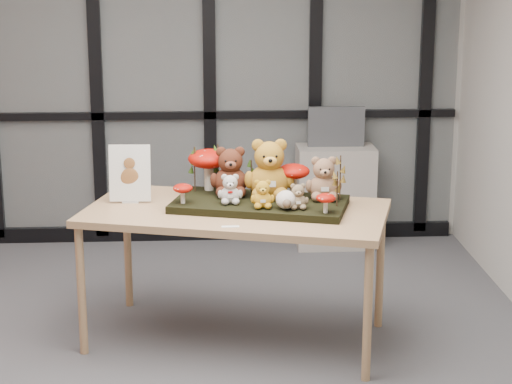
{
  "coord_description": "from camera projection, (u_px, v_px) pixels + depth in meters",
  "views": [
    {
      "loc": [
        0.42,
        -4.93,
        2.34
      ],
      "look_at": [
        0.71,
        0.36,
        0.95
      ],
      "focal_mm": 65.0,
      "sensor_mm": 36.0,
      "label": 1
    }
  ],
  "objects": [
    {
      "name": "floor",
      "position": [
        137.0,
        369.0,
        5.33
      ],
      "size": [
        5.0,
        5.0,
        0.0
      ],
      "primitive_type": "plane",
      "color": "#58585D",
      "rests_on": "ground"
    },
    {
      "name": "diorama_tray",
      "position": [
        260.0,
        204.0,
        5.57
      ],
      "size": [
        1.12,
        0.77,
        0.04
      ],
      "primitive_type": "cube",
      "rotation": [
        0.0,
        0.0,
        -0.27
      ],
      "color": "black",
      "rests_on": "display_table"
    },
    {
      "name": "mushroom_front_left",
      "position": [
        183.0,
        193.0,
        5.49
      ],
      "size": [
        0.12,
        0.12,
        0.13
      ],
      "primitive_type": null,
      "color": "#9D0D05",
      "rests_on": "diorama_tray"
    },
    {
      "name": "sign_holder",
      "position": [
        130.0,
        175.0,
        5.65
      ],
      "size": [
        0.25,
        0.06,
        0.36
      ],
      "rotation": [
        0.0,
        0.0,
        -0.04
      ],
      "color": "silver",
      "rests_on": "display_table"
    },
    {
      "name": "bear_white_bow",
      "position": [
        230.0,
        187.0,
        5.49
      ],
      "size": [
        0.18,
        0.17,
        0.2
      ],
      "primitive_type": null,
      "rotation": [
        0.0,
        0.0,
        -0.27
      ],
      "color": "beige",
      "rests_on": "diorama_tray"
    },
    {
      "name": "mushroom_back_right",
      "position": [
        294.0,
        178.0,
        5.65
      ],
      "size": [
        0.2,
        0.2,
        0.22
      ],
      "primitive_type": null,
      "color": "#9D0D05",
      "rests_on": "diorama_tray"
    },
    {
      "name": "sprig_dry_mid_right",
      "position": [
        337.0,
        189.0,
        5.42
      ],
      "size": [
        0.05,
        0.05,
        0.21
      ],
      "primitive_type": null,
      "color": "brown",
      "rests_on": "diorama_tray"
    },
    {
      "name": "bear_pooh_yellow",
      "position": [
        269.0,
        165.0,
        5.59
      ],
      "size": [
        0.37,
        0.35,
        0.4
      ],
      "primitive_type": null,
      "rotation": [
        0.0,
        0.0,
        -0.27
      ],
      "color": "#AC7621",
      "rests_on": "diorama_tray"
    },
    {
      "name": "bear_tan_back",
      "position": [
        324.0,
        176.0,
        5.57
      ],
      "size": [
        0.26,
        0.25,
        0.29
      ],
      "primitive_type": null,
      "rotation": [
        0.0,
        0.0,
        -0.27
      ],
      "color": "#8D6448",
      "rests_on": "diorama_tray"
    },
    {
      "name": "sprig_green_centre",
      "position": [
        251.0,
        176.0,
        5.75
      ],
      "size": [
        0.05,
        0.05,
        0.2
      ],
      "primitive_type": null,
      "color": "#1B330B",
      "rests_on": "diorama_tray"
    },
    {
      "name": "bear_brown_medium",
      "position": [
        230.0,
        168.0,
        5.66
      ],
      "size": [
        0.3,
        0.29,
        0.33
      ],
      "primitive_type": null,
      "rotation": [
        0.0,
        0.0,
        -0.27
      ],
      "color": "#4E2214",
      "rests_on": "diorama_tray"
    },
    {
      "name": "mushroom_front_right",
      "position": [
        326.0,
        202.0,
        5.29
      ],
      "size": [
        0.11,
        0.11,
        0.13
      ],
      "primitive_type": null,
      "color": "#9D0D05",
      "rests_on": "diorama_tray"
    },
    {
      "name": "plush_cream_hedgehog",
      "position": [
        286.0,
        199.0,
        5.37
      ],
      "size": [
        0.11,
        0.11,
        0.12
      ],
      "primitive_type": null,
      "rotation": [
        0.0,
        0.0,
        -0.27
      ],
      "color": "silver",
      "rests_on": "diorama_tray"
    },
    {
      "name": "display_table",
      "position": [
        236.0,
        220.0,
        5.55
      ],
      "size": [
        1.96,
        1.33,
        0.84
      ],
      "rotation": [
        0.0,
        0.0,
        -0.27
      ],
      "color": "tan",
      "rests_on": "floor"
    },
    {
      "name": "sprig_green_far_left",
      "position": [
        195.0,
        169.0,
        5.74
      ],
      "size": [
        0.05,
        0.05,
        0.28
      ],
      "primitive_type": null,
      "color": "#1B330B",
      "rests_on": "diorama_tray"
    },
    {
      "name": "glass_partition",
      "position": [
        153.0,
        70.0,
        7.36
      ],
      "size": [
        4.9,
        0.06,
        2.78
      ],
      "color": "#2D383F",
      "rests_on": "floor"
    },
    {
      "name": "sprig_dry_far_right",
      "position": [
        340.0,
        178.0,
        5.54
      ],
      "size": [
        0.05,
        0.05,
        0.28
      ],
      "primitive_type": null,
      "color": "brown",
      "rests_on": "diorama_tray"
    },
    {
      "name": "monitor",
      "position": [
        336.0,
        127.0,
        7.35
      ],
      "size": [
        0.45,
        0.05,
        0.32
      ],
      "color": "#494C51",
      "rests_on": "cabinet"
    },
    {
      "name": "label_card",
      "position": [
        230.0,
        227.0,
        5.19
      ],
      "size": [
        0.1,
        0.03,
        0.0
      ],
      "primitive_type": "cube",
      "color": "white",
      "rests_on": "display_table"
    },
    {
      "name": "room_shell",
      "position": [
        126.0,
        79.0,
        4.91
      ],
      "size": [
        5.0,
        5.0,
        5.0
      ],
      "color": "#B5B2AB",
      "rests_on": "floor"
    },
    {
      "name": "bear_beige_small",
      "position": [
        298.0,
        195.0,
        5.38
      ],
      "size": [
        0.15,
        0.14,
        0.16
      ],
      "primitive_type": null,
      "rotation": [
        0.0,
        0.0,
        -0.27
      ],
      "color": "#877050",
      "rests_on": "diorama_tray"
    },
    {
      "name": "cabinet",
      "position": [
        335.0,
        197.0,
        7.48
      ],
      "size": [
        0.62,
        0.36,
        0.82
      ],
      "primitive_type": "cube",
      "color": "#A49C93",
      "rests_on": "floor"
    },
    {
      "name": "bear_small_yellow",
      "position": [
        263.0,
        192.0,
        5.39
      ],
      "size": [
        0.17,
        0.16,
        0.18
      ],
      "primitive_type": null,
      "rotation": [
        0.0,
        0.0,
        -0.27
      ],
      "color": "gold",
      "rests_on": "diorama_tray"
    },
    {
      "name": "mushroom_back_left",
      "position": [
        209.0,
        168.0,
        5.78
      ],
      "size": [
        0.26,
        0.26,
        0.29
      ],
      "primitive_type": null,
      "color": "#9D0D05",
      "rests_on": "diorama_tray"
    },
    {
      "name": "sprig_green_mid_left",
      "position": [
        218.0,
        167.0,
        5.77
      ],
      "size": [
        0.05,
        0.05,
        0.3
      ],
      "primitive_type": null,
      "color": "#1B330B",
      "rests_on": "diorama_tray"
    }
  ]
}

